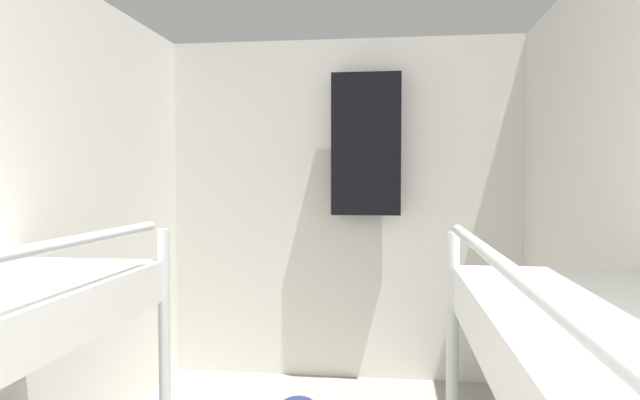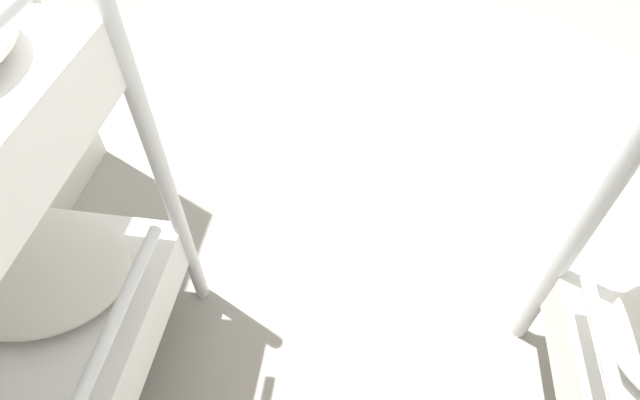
% 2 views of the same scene
% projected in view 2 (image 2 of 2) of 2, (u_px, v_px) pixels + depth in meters
% --- Properties ---
extents(ground_plane, '(20.00, 20.00, 0.00)m').
position_uv_depth(ground_plane, '(368.00, 188.00, 2.05)').
color(ground_plane, gray).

